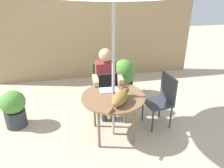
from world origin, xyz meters
name	(u,v)px	position (x,y,z in m)	size (l,w,h in m)	color
ground_plane	(113,134)	(0.00, 0.00, 0.00)	(14.00, 14.00, 0.00)	#BCAD93
fence_back	(94,38)	(0.00, 2.31, 0.96)	(4.67, 0.08, 1.93)	tan
patio_table	(113,100)	(0.00, 0.00, 0.64)	(0.95, 0.95, 0.70)	brown
chair_occupied	(105,84)	(0.00, 0.78, 0.51)	(0.40, 0.40, 0.88)	#194C2D
chair_empty	(163,97)	(0.85, 0.15, 0.51)	(0.46, 0.46, 0.88)	#33383F
person_seated	(106,80)	(0.00, 0.63, 0.68)	(0.48, 0.48, 1.22)	maroon
laptop	(109,85)	(-0.02, 0.25, 0.76)	(0.31, 0.26, 0.21)	silver
cat	(120,97)	(0.06, -0.20, 0.78)	(0.44, 0.54, 0.17)	olive
potted_plant_near_fence	(14,108)	(-1.56, 0.54, 0.35)	(0.41, 0.41, 0.64)	#33383D
potted_plant_by_chair	(124,77)	(0.47, 1.27, 0.41)	(0.45, 0.45, 0.78)	#33383D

